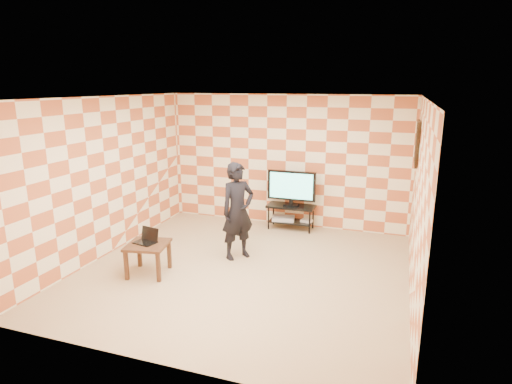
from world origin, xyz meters
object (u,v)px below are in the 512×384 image
(tv_stand, at_px, (291,212))
(side_table, at_px, (148,249))
(person, at_px, (238,211))
(tv, at_px, (291,187))

(tv_stand, bearing_deg, side_table, -119.30)
(tv_stand, relative_size, person, 0.58)
(tv_stand, relative_size, tv, 0.98)
(tv_stand, distance_m, person, 1.85)
(tv_stand, height_order, side_table, same)
(tv_stand, height_order, tv, tv)
(tv_stand, bearing_deg, person, -105.75)
(side_table, height_order, person, person)
(tv, distance_m, side_table, 3.25)
(tv, distance_m, person, 1.79)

